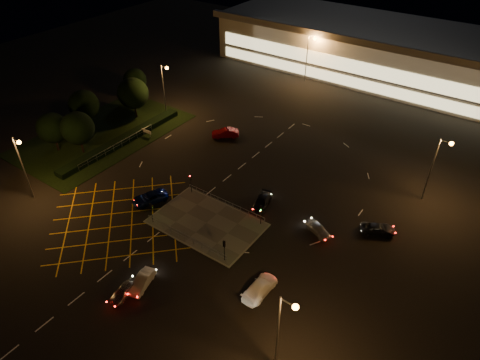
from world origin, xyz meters
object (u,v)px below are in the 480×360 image
Objects in this scene: car_approach_white at (260,288)px; car_far_dkgrey at (262,202)px; signal_sw at (151,209)px; car_near_silver at (124,291)px; car_queue_white at (142,282)px; car_right_silver at (318,229)px; signal_se at (224,247)px; signal_ne at (261,211)px; car_east_grey at (378,229)px; car_circ_red at (225,133)px; signal_nw at (191,180)px; car_left_blue at (150,198)px.

car_far_dkgrey is at bearing -57.10° from car_approach_white.
signal_sw is 0.84× the size of car_near_silver.
signal_sw reaches higher than car_approach_white.
car_right_silver is (12.30, 19.40, -0.02)m from car_queue_white.
car_queue_white reaches higher than car_right_silver.
signal_ne is (0.00, 7.99, 0.00)m from signal_se.
car_near_silver is 0.84× the size of car_east_grey.
car_circ_red reaches higher than car_queue_white.
signal_nw is at bearing -90.00° from signal_sw.
signal_se is 0.84× the size of car_near_silver.
signal_se and signal_ne have the same top height.
car_east_grey is at bearing -31.05° from car_right_silver.
car_circ_red is at bearing 85.95° from car_right_silver.
signal_ne reaches higher than car_left_blue.
car_far_dkgrey is at bearing 74.64° from car_east_grey.
car_approach_white is at bearing -70.99° from car_far_dkgrey.
signal_se reaches higher than car_approach_white.
car_near_silver is 2.18m from car_queue_white.
car_queue_white is 0.86× the size of car_circ_red.
car_east_grey is (25.31, 7.47, -1.75)m from signal_nw.
car_near_silver is at bearing -72.07° from signal_nw.
signal_sw is 0.70× the size of car_east_grey.
car_circ_red is at bearing 95.11° from car_queue_white.
signal_se is 15.88m from car_left_blue.
car_left_blue is (-3.50, -4.96, -1.66)m from signal_nw.
signal_se reaches higher than car_east_grey.
signal_ne is (12.00, 0.00, 0.00)m from signal_nw.
car_right_silver is 27.85m from car_circ_red.
car_approach_white is (11.41, 6.89, 0.08)m from car_queue_white.
car_right_silver is (22.47, 7.94, -0.05)m from car_left_blue.
signal_nw is 0.71× the size of car_far_dkgrey.
car_near_silver is 25.09m from car_right_silver.
car_queue_white is (6.67, -8.44, -1.69)m from signal_sw.
signal_sw is at bearing 114.12° from car_near_silver.
car_right_silver reaches higher than car_far_dkgrey.
car_circ_red reaches higher than car_east_grey.
car_approach_white is (6.08, -9.54, -1.61)m from signal_ne.
signal_ne is at bearing 0.00° from signal_nw.
signal_se is 0.70× the size of car_east_grey.
car_east_grey is (19.32, 25.97, -0.02)m from car_near_silver.
car_queue_white is 1.06× the size of car_right_silver.
car_queue_white is 13.32m from car_approach_white.
signal_sw is at bearing 91.65° from car_east_grey.
signal_se reaches higher than car_circ_red.
car_left_blue is (-15.50, -4.96, -1.66)m from signal_ne.
car_right_silver is at bearing 8.90° from signal_nw.
car_circ_red reaches higher than car_near_silver.
car_near_silver is at bearing 119.66° from signal_sw.
car_queue_white is (-5.33, -8.44, -1.69)m from signal_se.
signal_ne is 23.83m from car_circ_red.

